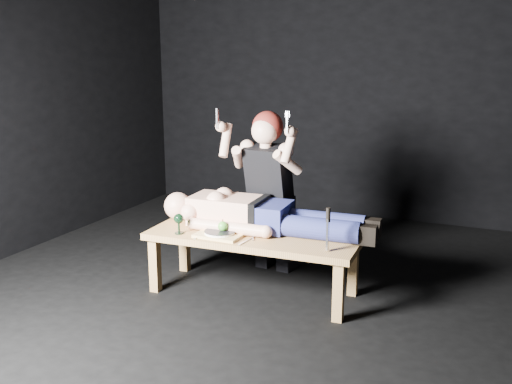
% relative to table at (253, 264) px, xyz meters
% --- Properties ---
extents(ground, '(5.00, 5.00, 0.00)m').
position_rel_table_xyz_m(ground, '(0.24, -0.10, -0.23)').
color(ground, black).
rests_on(ground, ground).
extents(back_wall, '(5.00, 0.00, 5.00)m').
position_rel_table_xyz_m(back_wall, '(0.24, 2.40, 1.27)').
color(back_wall, black).
rests_on(back_wall, ground).
extents(table, '(1.54, 0.63, 0.45)m').
position_rel_table_xyz_m(table, '(0.00, 0.00, 0.00)').
color(table, '#B28847').
rests_on(table, ground).
extents(lying_man, '(1.59, 0.54, 0.27)m').
position_rel_table_xyz_m(lying_man, '(0.04, 0.14, 0.36)').
color(lying_man, '#E9B192').
rests_on(lying_man, table).
extents(kneeling_woman, '(0.79, 0.87, 1.33)m').
position_rel_table_xyz_m(kneeling_woman, '(-0.05, 0.50, 0.44)').
color(kneeling_woman, black).
rests_on(kneeling_woman, ground).
extents(serving_tray, '(0.33, 0.24, 0.02)m').
position_rel_table_xyz_m(serving_tray, '(-0.20, -0.13, 0.24)').
color(serving_tray, tan).
rests_on(serving_tray, table).
extents(plate, '(0.22, 0.22, 0.02)m').
position_rel_table_xyz_m(plate, '(-0.20, -0.13, 0.25)').
color(plate, white).
rests_on(plate, serving_tray).
extents(apple, '(0.07, 0.07, 0.07)m').
position_rel_table_xyz_m(apple, '(-0.18, -0.12, 0.30)').
color(apple, green).
rests_on(apple, plate).
extents(goblet, '(0.07, 0.07, 0.15)m').
position_rel_table_xyz_m(goblet, '(-0.49, -0.20, 0.30)').
color(goblet, black).
rests_on(goblet, table).
extents(fork_flat, '(0.05, 0.16, 0.01)m').
position_rel_table_xyz_m(fork_flat, '(-0.35, -0.19, 0.23)').
color(fork_flat, '#B2B2B7').
rests_on(fork_flat, table).
extents(knife_flat, '(0.03, 0.16, 0.01)m').
position_rel_table_xyz_m(knife_flat, '(0.02, -0.19, 0.23)').
color(knife_flat, '#B2B2B7').
rests_on(knife_flat, table).
extents(spoon_flat, '(0.09, 0.15, 0.01)m').
position_rel_table_xyz_m(spoon_flat, '(0.03, -0.07, 0.23)').
color(spoon_flat, '#B2B2B7').
rests_on(spoon_flat, table).
extents(carving_knife, '(0.04, 0.04, 0.29)m').
position_rel_table_xyz_m(carving_knife, '(0.59, -0.14, 0.37)').
color(carving_knife, '#B2B2B7').
rests_on(carving_knife, table).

